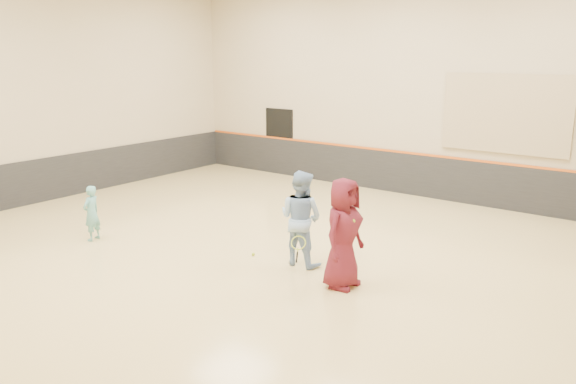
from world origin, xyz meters
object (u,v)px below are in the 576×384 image
Objects in this scene: girl at (92,213)px; instructor at (301,218)px; young_man at (343,233)px; spare_racket at (343,227)px.

instructor is at bearing 94.14° from girl.
girl is 0.62× the size of young_man.
young_man is (5.70, 1.14, 0.37)m from girl.
spare_racket is (-0.44, 2.28, -0.85)m from instructor.
instructor is at bearing 69.67° from young_man.
instructor is 0.95× the size of young_man.
instructor is 1.29m from young_man.
young_man is at bearing -58.61° from spare_racket.
instructor reaches higher than girl.
girl is 5.61m from spare_racket.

